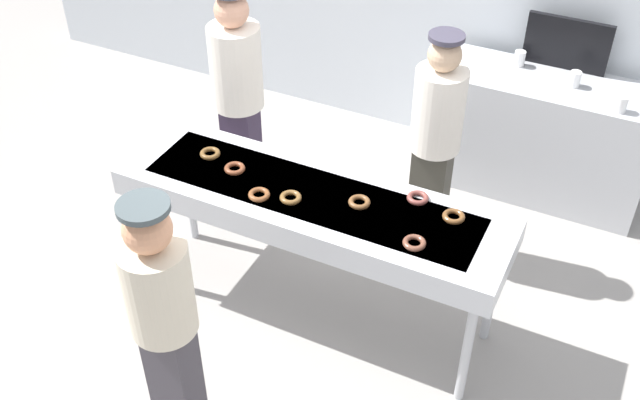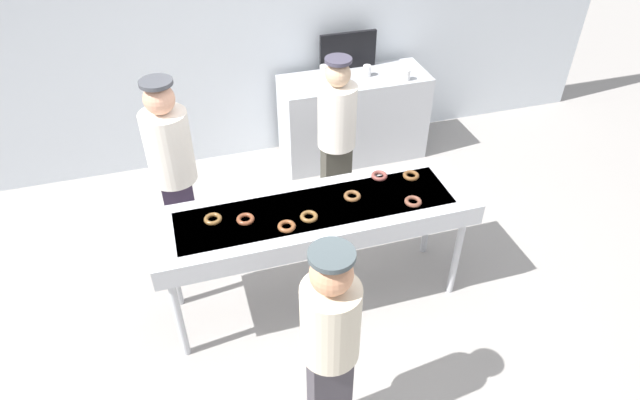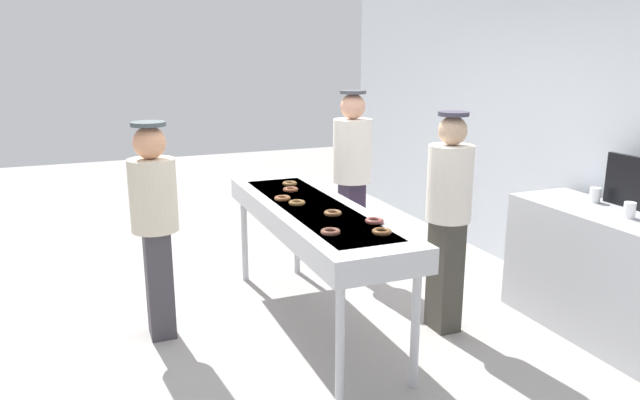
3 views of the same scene
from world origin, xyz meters
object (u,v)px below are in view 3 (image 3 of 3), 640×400
(chocolate_donut_1, at_px, (290,184))
(prep_counter, at_px, (605,275))
(chocolate_donut_2, at_px, (297,203))
(customer_waiting, at_px, (155,218))
(chocolate_donut_4, at_px, (333,213))
(chocolate_donut_7, at_px, (374,221))
(fryer_conveyor, at_px, (313,217))
(chocolate_donut_0, at_px, (382,232))
(paper_cup_1, at_px, (595,195))
(chocolate_donut_5, at_px, (282,198))
(worker_baker, at_px, (448,211))
(chocolate_donut_3, at_px, (290,190))
(chocolate_donut_6, at_px, (331,232))
(worker_assistant, at_px, (352,169))
(paper_cup_2, at_px, (630,210))

(chocolate_donut_1, relative_size, prep_counter, 0.08)
(chocolate_donut_2, bearing_deg, customer_waiting, -99.20)
(chocolate_donut_4, distance_m, chocolate_donut_7, 0.34)
(fryer_conveyor, relative_size, chocolate_donut_2, 18.65)
(chocolate_donut_0, xyz_separation_m, chocolate_donut_7, (-0.24, 0.07, 0.00))
(chocolate_donut_7, bearing_deg, paper_cup_1, 86.59)
(chocolate_donut_5, bearing_deg, customer_waiting, -89.42)
(chocolate_donut_4, bearing_deg, chocolate_donut_7, 32.64)
(chocolate_donut_1, xyz_separation_m, chocolate_donut_5, (0.48, -0.22, 0.00))
(chocolate_donut_4, bearing_deg, prep_counter, 69.91)
(chocolate_donut_4, bearing_deg, worker_baker, 79.57)
(chocolate_donut_3, relative_size, worker_baker, 0.08)
(chocolate_donut_6, relative_size, worker_assistant, 0.07)
(worker_baker, xyz_separation_m, customer_waiting, (-0.69, -2.01, -0.03))
(chocolate_donut_4, height_order, chocolate_donut_6, same)
(fryer_conveyor, relative_size, worker_baker, 1.43)
(worker_assistant, bearing_deg, chocolate_donut_2, 118.60)
(chocolate_donut_3, bearing_deg, paper_cup_1, 59.79)
(chocolate_donut_5, distance_m, chocolate_donut_6, 0.95)
(paper_cup_2, bearing_deg, chocolate_donut_4, -113.44)
(chocolate_donut_7, bearing_deg, chocolate_donut_1, -173.47)
(chocolate_donut_0, relative_size, paper_cup_2, 1.12)
(chocolate_donut_1, height_order, paper_cup_2, paper_cup_2)
(chocolate_donut_3, height_order, paper_cup_2, paper_cup_2)
(chocolate_donut_3, relative_size, chocolate_donut_6, 1.00)
(fryer_conveyor, relative_size, worker_assistant, 1.37)
(chocolate_donut_3, distance_m, worker_baker, 1.31)
(chocolate_donut_4, xyz_separation_m, chocolate_donut_6, (0.40, -0.19, 0.00))
(worker_baker, height_order, paper_cup_2, worker_baker)
(fryer_conveyor, xyz_separation_m, chocolate_donut_3, (-0.51, -0.00, 0.10))
(chocolate_donut_6, bearing_deg, fryer_conveyor, 167.50)
(chocolate_donut_6, height_order, paper_cup_2, paper_cup_2)
(chocolate_donut_2, height_order, chocolate_donut_6, same)
(chocolate_donut_1, height_order, prep_counter, chocolate_donut_1)
(chocolate_donut_1, relative_size, paper_cup_1, 1.12)
(chocolate_donut_5, relative_size, customer_waiting, 0.08)
(fryer_conveyor, relative_size, chocolate_donut_6, 18.65)
(chocolate_donut_2, height_order, prep_counter, chocolate_donut_2)
(paper_cup_1, bearing_deg, customer_waiting, -106.31)
(chocolate_donut_1, bearing_deg, worker_baker, 34.89)
(chocolate_donut_3, xyz_separation_m, customer_waiting, (0.27, -1.12, -0.05))
(chocolate_donut_6, relative_size, prep_counter, 0.08)
(chocolate_donut_5, xyz_separation_m, customer_waiting, (0.01, -0.97, -0.05))
(chocolate_donut_1, xyz_separation_m, chocolate_donut_6, (1.42, -0.22, 0.00))
(chocolate_donut_0, height_order, chocolate_donut_1, same)
(chocolate_donut_2, xyz_separation_m, chocolate_donut_5, (-0.18, -0.06, 0.00))
(worker_assistant, bearing_deg, chocolate_donut_4, 133.01)
(chocolate_donut_0, bearing_deg, chocolate_donut_5, -164.04)
(chocolate_donut_3, relative_size, chocolate_donut_4, 1.00)
(chocolate_donut_1, height_order, paper_cup_1, paper_cup_1)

